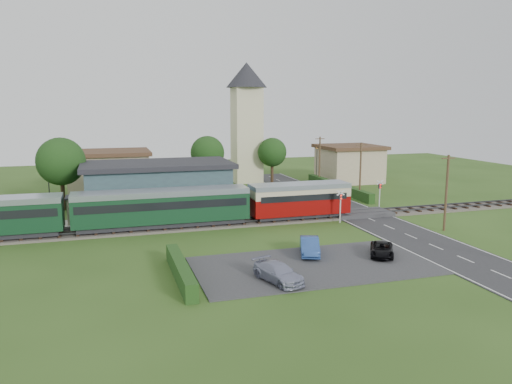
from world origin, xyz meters
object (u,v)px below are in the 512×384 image
object	(u,v)px
car_park_silver	(278,273)
car_park_dark	(382,249)
church_tower	(247,113)
pedestrian_near	(239,204)
train	(127,209)
station_building	(158,186)
crossing_signal_far	(380,190)
house_west	(109,171)
car_park_blue	(310,246)
pedestrian_far	(91,215)
crossing_signal_near	(340,201)
equipment_hut	(79,209)
house_east	(349,163)
car_on_road	(306,186)

from	to	relation	value
car_park_silver	car_park_dark	bearing A→B (deg)	0.72
church_tower	pedestrian_near	world-z (taller)	church_tower
car_park_silver	church_tower	bearing A→B (deg)	59.72
pedestrian_near	train	bearing A→B (deg)	-4.45
station_building	crossing_signal_far	bearing A→B (deg)	-15.63
station_building	car_park_silver	xyz separation A→B (m)	(4.96, -25.49, -2.01)
house_west	train	bearing A→B (deg)	-86.82
train	church_tower	bearing A→B (deg)	54.24
car_park_blue	station_building	bearing A→B (deg)	134.00
station_building	pedestrian_near	size ratio (longest dim) A/B	10.46
pedestrian_near	pedestrian_far	xyz separation A→B (m)	(-14.72, -0.84, -0.01)
crossing_signal_near	car_park_dark	world-z (taller)	crossing_signal_near
equipment_hut	pedestrian_far	distance (m)	1.29
house_west	car_park_blue	world-z (taller)	house_west
house_east	car_park_dark	size ratio (longest dim) A/B	2.44
car_park_silver	pedestrian_near	bearing A→B (deg)	65.00
car_park_silver	car_on_road	bearing A→B (deg)	47.45
car_park_silver	pedestrian_near	size ratio (longest dim) A/B	2.74
car_park_blue	car_park_dark	bearing A→B (deg)	-1.69
house_east	car_park_blue	distance (m)	39.43
crossing_signal_far	equipment_hut	bearing A→B (deg)	178.54
equipment_hut	car_park_blue	distance (m)	22.72
church_tower	car_on_road	xyz separation A→B (m)	(5.30, -10.42, -9.54)
crossing_signal_near	car_park_silver	xyz separation A→B (m)	(-11.44, -14.09, -1.45)
station_building	house_west	world-z (taller)	house_west
house_west	crossing_signal_far	size ratio (longest dim) A/B	3.30
station_building	house_east	distance (m)	32.70
house_west	pedestrian_far	distance (m)	20.44
equipment_hut	car_park_dark	world-z (taller)	equipment_hut
car_on_road	house_east	bearing A→B (deg)	-54.96
equipment_hut	house_east	xyz separation A→B (m)	(38.00, 18.80, 1.05)
church_tower	train	bearing A→B (deg)	-125.76
station_building	train	size ratio (longest dim) A/B	0.37
station_building	pedestrian_far	world-z (taller)	station_building
house_east	car_on_road	xyz separation A→B (m)	(-9.70, -6.42, -2.11)
equipment_hut	car_on_road	world-z (taller)	equipment_hut
station_building	church_tower	world-z (taller)	church_tower
car_park_dark	crossing_signal_near	bearing A→B (deg)	109.39
house_west	crossing_signal_far	distance (m)	35.26
car_park_blue	crossing_signal_near	bearing A→B (deg)	71.61
equipment_hut	pedestrian_near	bearing A→B (deg)	1.30
crossing_signal_near	car_on_road	distance (m)	18.47
crossing_signal_near	pedestrian_far	distance (m)	23.91
car_park_blue	pedestrian_near	distance (m)	15.14
train	pedestrian_near	size ratio (longest dim) A/B	28.25
church_tower	pedestrian_near	xyz separation A→B (m)	(-7.22, -22.44, -9.01)
pedestrian_far	equipment_hut	bearing A→B (deg)	77.32
train	car_park_dark	size ratio (longest dim) A/B	11.97
house_east	crossing_signal_near	bearing A→B (deg)	-119.13
church_tower	car_park_blue	size ratio (longest dim) A/B	4.44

